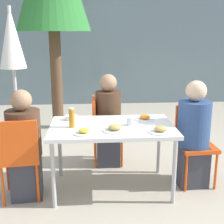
{
  "coord_description": "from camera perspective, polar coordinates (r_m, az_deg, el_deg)",
  "views": [
    {
      "loc": [
        -0.23,
        -3.18,
        1.72
      ],
      "look_at": [
        0.0,
        0.0,
        0.89
      ],
      "focal_mm": 50.0,
      "sensor_mm": 36.0,
      "label": 1
    }
  ],
  "objects": [
    {
      "name": "salad_bowl",
      "position": [
        3.58,
        -7.46,
        -1.01
      ],
      "size": [
        0.14,
        0.14,
        0.05
      ],
      "color": "white",
      "rests_on": "dining_table"
    },
    {
      "name": "plate_0",
      "position": [
        3.14,
        8.88,
        -3.29
      ],
      "size": [
        0.24,
        0.24,
        0.07
      ],
      "color": "white",
      "rests_on": "dining_table"
    },
    {
      "name": "closed_umbrella",
      "position": [
        4.27,
        -17.8,
        11.11
      ],
      "size": [
        0.36,
        0.36,
        2.02
      ],
      "color": "#333333",
      "rests_on": "ground"
    },
    {
      "name": "person_right",
      "position": [
        3.61,
        14.59,
        -4.45
      ],
      "size": [
        0.36,
        0.36,
        1.2
      ],
      "rotation": [
        0.0,
        0.0,
        -3.09
      ],
      "color": "#383842",
      "rests_on": "ground"
    },
    {
      "name": "plate_2",
      "position": [
        3.07,
        -5.16,
        -3.64
      ],
      "size": [
        0.2,
        0.2,
        0.06
      ],
      "color": "white",
      "rests_on": "dining_table"
    },
    {
      "name": "drinking_cup",
      "position": [
        3.34,
        3.35,
        -1.74
      ],
      "size": [
        0.08,
        0.08,
        0.08
      ],
      "color": "silver",
      "rests_on": "dining_table"
    },
    {
      "name": "bottle",
      "position": [
        3.28,
        -7.36,
        -1.08
      ],
      "size": [
        0.06,
        0.06,
        0.21
      ],
      "color": "#B7751E",
      "rests_on": "dining_table"
    },
    {
      "name": "dining_table",
      "position": [
        3.35,
        0.0,
        -3.48
      ],
      "size": [
        1.32,
        0.83,
        0.74
      ],
      "color": "white",
      "rests_on": "ground"
    },
    {
      "name": "person_far",
      "position": [
        4.02,
        -0.72,
        -1.94
      ],
      "size": [
        0.33,
        0.33,
        1.2
      ],
      "rotation": [
        0.0,
        0.0,
        -1.57
      ],
      "color": "#383842",
      "rests_on": "ground"
    },
    {
      "name": "plate_1",
      "position": [
        3.56,
        6.0,
        -1.1
      ],
      "size": [
        0.21,
        0.21,
        0.06
      ],
      "color": "white",
      "rests_on": "dining_table"
    },
    {
      "name": "chair_right",
      "position": [
        3.71,
        14.83,
        -4.6
      ],
      "size": [
        0.42,
        0.42,
        0.89
      ],
      "rotation": [
        0.0,
        0.0,
        -3.09
      ],
      "color": "#E54C14",
      "rests_on": "ground"
    },
    {
      "name": "building_facade",
      "position": [
        7.5,
        -2.42,
        12.95
      ],
      "size": [
        10.0,
        0.2,
        3.0
      ],
      "color": "slate",
      "rests_on": "ground"
    },
    {
      "name": "person_left",
      "position": [
        3.36,
        -15.67,
        -6.37
      ],
      "size": [
        0.35,
        0.35,
        1.16
      ],
      "rotation": [
        0.0,
        0.0,
        0.11
      ],
      "color": "#383842",
      "rests_on": "ground"
    },
    {
      "name": "ground_plane",
      "position": [
        3.62,
        0.0,
        -13.69
      ],
      "size": [
        24.0,
        24.0,
        0.0
      ],
      "primitive_type": "plane",
      "color": "#B2A893"
    },
    {
      "name": "plate_3",
      "position": [
        3.15,
        0.57,
        -3.04
      ],
      "size": [
        0.25,
        0.25,
        0.07
      ],
      "color": "white",
      "rests_on": "dining_table"
    },
    {
      "name": "chair_left",
      "position": [
        3.3,
        -16.63,
        -7.17
      ],
      "size": [
        0.44,
        0.44,
        0.89
      ],
      "rotation": [
        0.0,
        0.0,
        0.11
      ],
      "color": "#E54C14",
      "rests_on": "ground"
    },
    {
      "name": "chair_far",
      "position": [
        4.07,
        -1.88,
        -2.38
      ],
      "size": [
        0.4,
        0.4,
        0.89
      ],
      "rotation": [
        0.0,
        0.0,
        -1.57
      ],
      "color": "#E54C14",
      "rests_on": "ground"
    }
  ]
}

